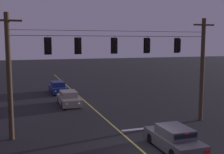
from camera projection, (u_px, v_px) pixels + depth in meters
ground_plane at (145, 153)px, 15.80m from camera, size 180.00×180.00×0.00m
lane_centre_stripe at (95, 110)px, 25.99m from camera, size 0.14×60.00×0.01m
stop_bar_paint at (144, 128)px, 20.38m from camera, size 3.40×0.36×0.01m
signal_span_assembly at (117, 71)px, 19.84m from camera, size 15.99×0.32×7.99m
traffic_light_leftmost at (48, 46)px, 18.13m from camera, size 0.48×0.41×1.22m
traffic_light_left_inner at (78, 46)px, 18.75m from camera, size 0.48×0.41×1.22m
traffic_light_centre at (115, 46)px, 19.56m from camera, size 0.48×0.41×1.22m
traffic_light_right_inner at (148, 46)px, 20.34m from camera, size 0.48×0.41×1.22m
traffic_light_rightmost at (178, 45)px, 21.13m from camera, size 0.48×0.41×1.22m
car_waiting_near_lane at (174, 139)px, 16.25m from camera, size 1.80×4.33×1.39m
car_oncoming_lead at (69, 99)px, 27.88m from camera, size 1.80×4.42×1.39m
car_oncoming_trailing at (58, 88)px, 34.61m from camera, size 1.80×4.42×1.39m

